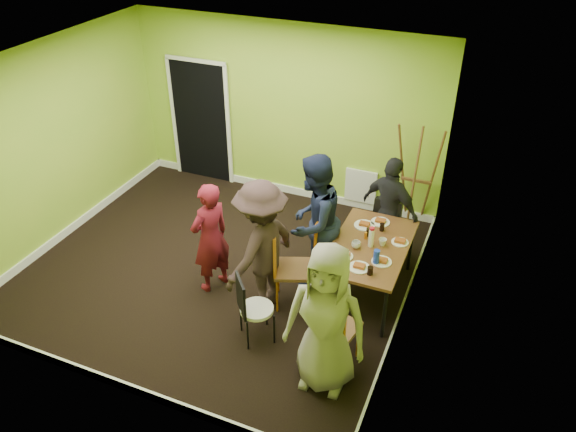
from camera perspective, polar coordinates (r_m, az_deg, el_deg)
name	(u,v)px	position (r m, az deg, el deg)	size (l,w,h in m)	color
ground	(221,268)	(7.76, -6.81, -5.22)	(5.00, 5.00, 0.00)	black
room_walls	(216,204)	(7.24, -7.32, 1.19)	(5.04, 4.54, 2.82)	#8FC131
dining_table	(370,249)	(6.95, 8.32, -3.30)	(0.90, 1.50, 0.75)	black
chair_left_far	(328,249)	(7.10, 4.12, -3.34)	(0.43, 0.43, 1.01)	#C26612
chair_left_near	(286,262)	(6.80, -0.25, -4.72)	(0.58, 0.58, 1.09)	#C26612
chair_back_end	(386,219)	(7.65, 9.93, -0.32)	(0.37, 0.44, 0.90)	#C26612
chair_front_end	(333,325)	(6.02, 4.56, -11.01)	(0.51, 0.51, 1.05)	#C26612
chair_bentwood	(251,306)	(6.39, -3.76, -9.07)	(0.49, 0.49, 0.89)	black
easel	(416,179)	(8.31, 12.88, 3.71)	(0.67, 0.63, 1.67)	brown
plate_near_left	(364,225)	(7.25, 7.77, -0.95)	(0.27, 0.27, 0.01)	white
plate_near_right	(344,256)	(6.69, 5.73, -4.07)	(0.21, 0.21, 0.01)	white
plate_far_back	(380,222)	(7.35, 9.36, -0.61)	(0.25, 0.25, 0.01)	white
plate_far_front	(359,267)	(6.53, 7.24, -5.20)	(0.25, 0.25, 0.01)	white
plate_wall_back	(400,242)	(7.02, 11.30, -2.63)	(0.21, 0.21, 0.01)	white
plate_wall_front	(382,262)	(6.66, 9.48, -4.59)	(0.24, 0.24, 0.01)	white
thermos	(371,238)	(6.83, 8.45, -2.21)	(0.07, 0.07, 0.24)	white
blue_bottle	(376,257)	(6.57, 8.96, -4.13)	(0.07, 0.07, 0.18)	#1935BC
orange_bottle	(366,235)	(7.00, 7.89, -1.97)	(0.03, 0.03, 0.09)	#C26612
glass_mid	(369,232)	(7.05, 8.20, -1.64)	(0.07, 0.07, 0.10)	black
glass_back	(382,227)	(7.17, 9.53, -1.12)	(0.06, 0.06, 0.10)	black
glass_front	(370,271)	(6.43, 8.34, -5.51)	(0.07, 0.07, 0.10)	black
cup_a	(356,245)	(6.82, 6.92, -2.91)	(0.11, 0.11, 0.09)	white
cup_b	(383,242)	(6.91, 9.58, -2.63)	(0.10, 0.10, 0.09)	white
person_standing	(210,238)	(7.02, -7.89, -2.21)	(0.55, 0.36, 1.51)	maroon
person_left_far	(313,222)	(6.99, 2.58, -0.62)	(0.88, 0.68, 1.81)	#161C37
person_left_near	(261,247)	(6.62, -2.73, -3.20)	(1.12, 0.64, 1.73)	#2E1F1F
person_back_end	(390,209)	(7.65, 10.33, 0.69)	(0.88, 0.37, 1.50)	black
person_front_end	(326,319)	(5.67, 3.90, -10.44)	(0.85, 0.55, 1.74)	gray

